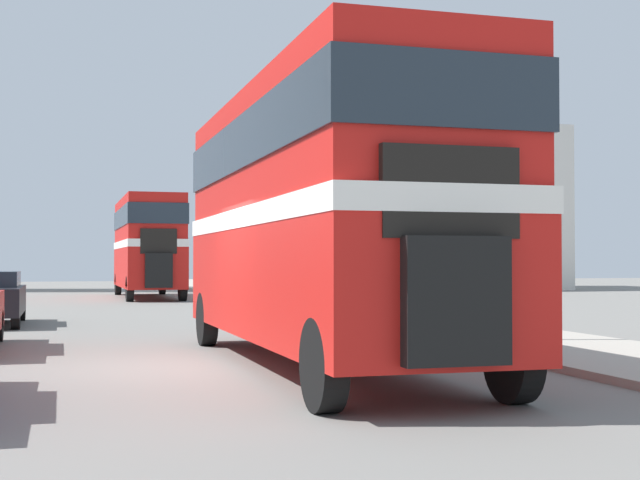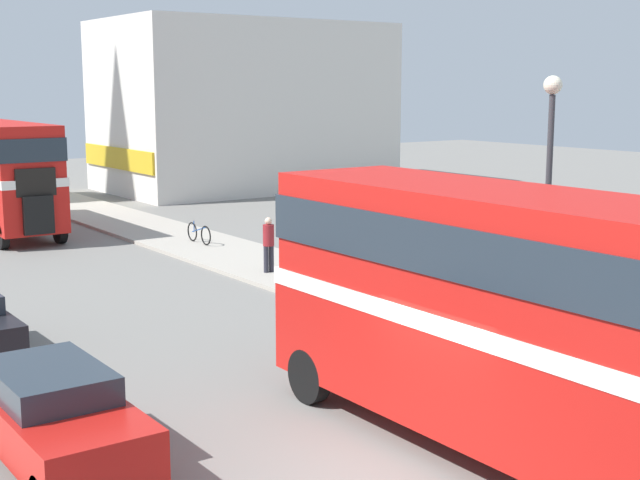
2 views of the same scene
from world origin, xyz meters
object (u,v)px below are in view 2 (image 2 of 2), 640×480
car_parked_mid (53,413)px  bicycle_on_pavement (199,233)px  double_decker_bus (517,305)px  pedestrian_walking (269,241)px  street_lamp (549,181)px

car_parked_mid → bicycle_on_pavement: bearing=55.3°
double_decker_bus → pedestrian_walking: size_ratio=5.80×
double_decker_bus → street_lamp: size_ratio=1.69×
car_parked_mid → bicycle_on_pavement: (10.65, 15.41, -0.29)m
double_decker_bus → bicycle_on_pavement: 20.23m
car_parked_mid → street_lamp: 10.02m
car_parked_mid → pedestrian_walking: size_ratio=2.64×
double_decker_bus → car_parked_mid: bearing=144.7°
double_decker_bus → street_lamp: bearing=34.9°
pedestrian_walking → bicycle_on_pavement: 5.85m
car_parked_mid → bicycle_on_pavement: car_parked_mid is taller
double_decker_bus → pedestrian_walking: double_decker_bus is taller
double_decker_bus → street_lamp: (3.50, 2.44, 1.46)m
pedestrian_walking → bicycle_on_pavement: size_ratio=0.97×
car_parked_mid → bicycle_on_pavement: size_ratio=2.56×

